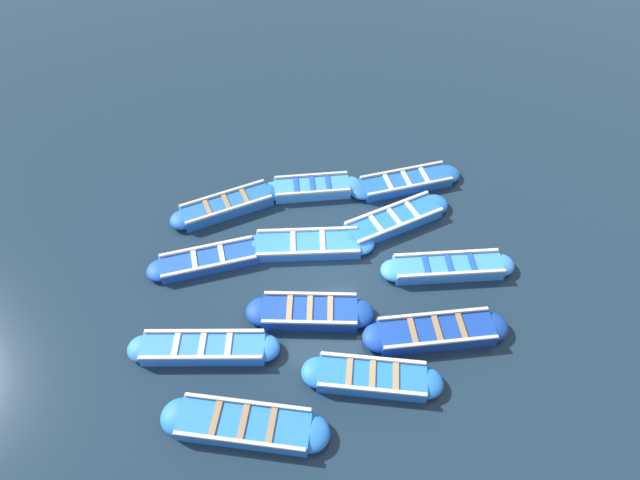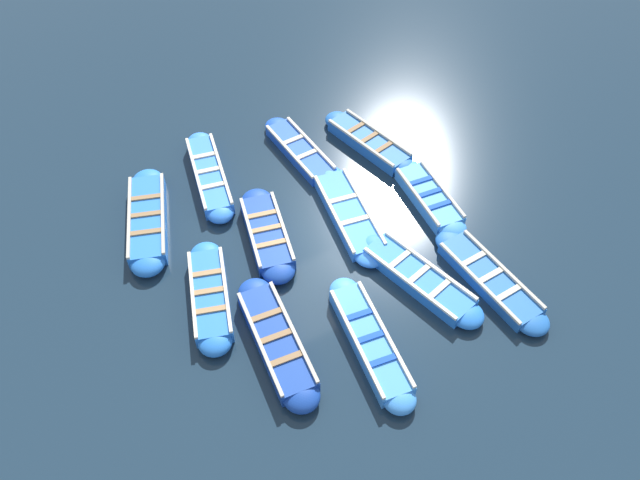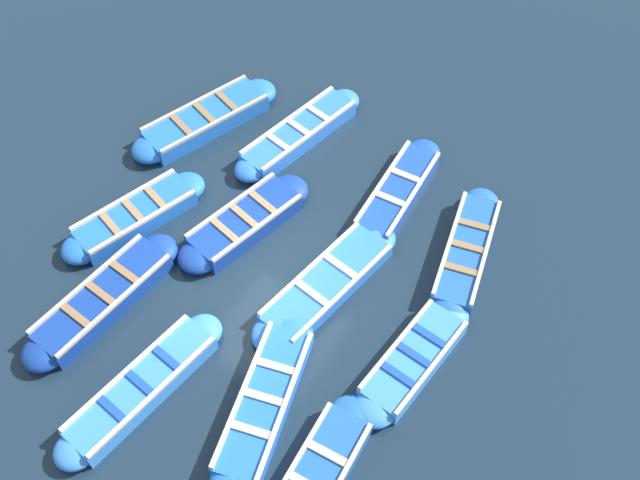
% 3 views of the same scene
% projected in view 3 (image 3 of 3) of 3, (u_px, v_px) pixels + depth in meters
% --- Properties ---
extents(ground_plane, '(120.00, 120.00, 0.00)m').
position_uv_depth(ground_plane, '(272.00, 272.00, 14.91)').
color(ground_plane, '#162838').
extents(boat_tucked, '(1.21, 3.79, 0.45)m').
position_uv_depth(boat_tucked, '(103.00, 299.00, 14.30)').
color(boat_tucked, navy).
rests_on(boat_tucked, ground).
extents(boat_stern_in, '(1.45, 3.59, 0.42)m').
position_uv_depth(boat_stern_in, '(466.00, 252.00, 14.98)').
color(boat_stern_in, '#1E59AD').
rests_on(boat_stern_in, ground).
extents(boat_centre, '(1.49, 3.80, 0.44)m').
position_uv_depth(boat_centre, '(299.00, 134.00, 16.95)').
color(boat_centre, blue).
rests_on(boat_centre, ground).
extents(boat_outer_left, '(1.14, 3.22, 0.40)m').
position_uv_depth(boat_outer_left, '(413.00, 360.00, 13.55)').
color(boat_outer_left, '#3884E0').
rests_on(boat_outer_left, ground).
extents(boat_outer_right, '(1.61, 3.41, 0.45)m').
position_uv_depth(boat_outer_right, '(245.00, 222.00, 15.42)').
color(boat_outer_right, navy).
rests_on(boat_outer_right, ground).
extents(boat_drifting, '(1.27, 3.79, 0.43)m').
position_uv_depth(boat_drifting, '(142.00, 388.00, 13.21)').
color(boat_drifting, '#3884E0').
rests_on(boat_drifting, ground).
extents(boat_near_quay, '(1.51, 3.93, 0.37)m').
position_uv_depth(boat_near_quay, '(327.00, 284.00, 14.55)').
color(boat_near_quay, blue).
rests_on(boat_near_quay, ground).
extents(boat_broadside, '(2.09, 3.88, 0.46)m').
position_uv_depth(boat_broadside, '(206.00, 120.00, 17.21)').
color(boat_broadside, blue).
rests_on(boat_broadside, ground).
extents(boat_alongside, '(0.92, 3.45, 0.36)m').
position_uv_depth(boat_alongside, '(398.00, 192.00, 15.97)').
color(boat_alongside, '#1947B7').
rests_on(boat_alongside, ground).
extents(boat_end_of_row, '(1.67, 3.83, 0.39)m').
position_uv_depth(boat_end_of_row, '(265.00, 402.00, 13.07)').
color(boat_end_of_row, blue).
rests_on(boat_end_of_row, ground).
extents(boat_inner_gap, '(1.79, 3.43, 0.44)m').
position_uv_depth(boat_inner_gap, '(135.00, 216.00, 15.52)').
color(boat_inner_gap, blue).
rests_on(boat_inner_gap, ground).
extents(buoy_orange_near, '(0.31, 0.31, 0.31)m').
position_uv_depth(buoy_orange_near, '(288.00, 343.00, 13.78)').
color(buoy_orange_near, '#EAB214').
rests_on(buoy_orange_near, ground).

